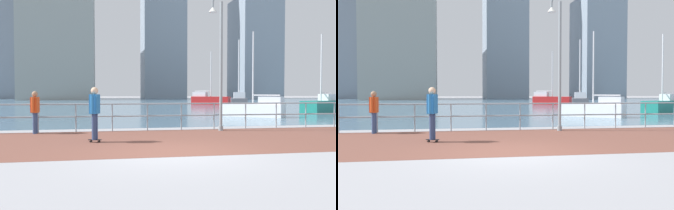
% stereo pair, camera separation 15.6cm
% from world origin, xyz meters
% --- Properties ---
extents(ground, '(220.00, 220.00, 0.00)m').
position_xyz_m(ground, '(0.00, 40.00, 0.00)').
color(ground, '#9E9EA3').
extents(brick_paving, '(28.00, 6.07, 0.01)m').
position_xyz_m(brick_paving, '(0.00, 2.48, 0.00)').
color(brick_paving, brown).
rests_on(brick_paving, ground).
extents(harbor_water, '(180.00, 88.00, 0.00)m').
position_xyz_m(harbor_water, '(0.00, 50.52, 0.00)').
color(harbor_water, slate).
rests_on(harbor_water, ground).
extents(waterfront_railing, '(25.25, 0.06, 1.11)m').
position_xyz_m(waterfront_railing, '(0.00, 5.52, 0.76)').
color(waterfront_railing, '#8C99A3').
rests_on(waterfront_railing, ground).
extents(lamppost, '(0.47, 0.78, 5.73)m').
position_xyz_m(lamppost, '(2.84, 5.06, 3.17)').
color(lamppost, gray).
rests_on(lamppost, ground).
extents(skateboarder, '(0.41, 0.55, 1.69)m').
position_xyz_m(skateboarder, '(-2.02, 2.36, 1.02)').
color(skateboarder, black).
rests_on(skateboarder, ground).
extents(bystander, '(0.29, 0.56, 1.58)m').
position_xyz_m(bystander, '(-4.25, 5.17, 0.92)').
color(bystander, '#384C7A').
rests_on(bystander, ground).
extents(sailboat_teal, '(3.64, 3.48, 5.40)m').
position_xyz_m(sailboat_teal, '(7.77, 12.50, 0.52)').
color(sailboat_teal, white).
rests_on(sailboat_teal, ground).
extents(sailboat_ivory, '(4.91, 4.01, 6.88)m').
position_xyz_m(sailboat_ivory, '(12.01, 35.94, 0.66)').
color(sailboat_ivory, '#B21E1E').
rests_on(sailboat_ivory, ground).
extents(sailboat_red, '(4.32, 3.43, 6.01)m').
position_xyz_m(sailboat_red, '(14.94, 16.22, 0.57)').
color(sailboat_red, '#197266').
rests_on(sailboat_red, ground).
extents(sailboat_blue, '(2.99, 4.96, 6.67)m').
position_xyz_m(sailboat_blue, '(11.25, 23.96, 0.64)').
color(sailboat_blue, '#595960').
rests_on(sailboat_blue, ground).
extents(tower_beige, '(11.05, 13.19, 29.43)m').
position_xyz_m(tower_beige, '(40.03, 84.77, 13.88)').
color(tower_beige, '#8493A3').
rests_on(tower_beige, ground).
extents(tower_concrete, '(15.78, 14.48, 36.68)m').
position_xyz_m(tower_concrete, '(-11.22, 75.54, 17.51)').
color(tower_concrete, '#939993').
rests_on(tower_concrete, ground).
extents(tower_steel, '(11.48, 10.68, 42.69)m').
position_xyz_m(tower_steel, '(15.19, 90.23, 20.51)').
color(tower_steel, '#8493A3').
rests_on(tower_steel, ground).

